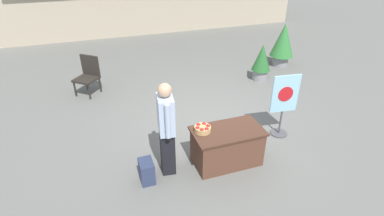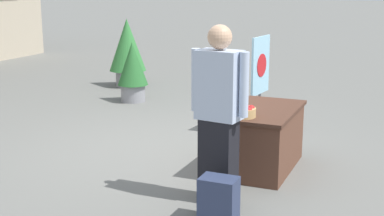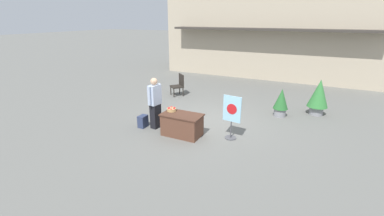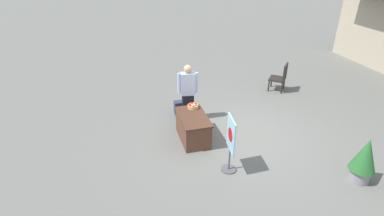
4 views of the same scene
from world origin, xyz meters
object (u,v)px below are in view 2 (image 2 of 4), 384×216
potted_plant_near_right (127,49)px  display_table (263,139)px  apple_basket (242,111)px  person_visitor (219,114)px  backpack (219,199)px  poster_board (260,80)px  potted_plant_far_left (133,70)px

potted_plant_near_right → display_table: bearing=-133.9°
display_table → apple_basket: bearing=165.3°
display_table → person_visitor: bearing=172.6°
display_table → person_visitor: size_ratio=0.74×
person_visitor → potted_plant_near_right: person_visitor is taller
backpack → poster_board: size_ratio=0.30×
display_table → potted_plant_far_left: size_ratio=1.19×
person_visitor → backpack: person_visitor is taller
potted_plant_far_left → backpack: bearing=-142.2°
backpack → poster_board: bearing=9.2°
apple_basket → potted_plant_near_right: size_ratio=0.21×
apple_basket → backpack: size_ratio=0.72×
display_table → potted_plant_near_right: 5.58m
apple_basket → potted_plant_near_right: (4.31, 3.89, 0.01)m
apple_basket → backpack: bearing=-172.7°
person_visitor → potted_plant_near_right: bearing=45.2°
display_table → apple_basket: size_ratio=4.32×
display_table → potted_plant_near_right: (3.86, 4.01, 0.42)m
person_visitor → potted_plant_far_left: person_visitor is taller
poster_board → apple_basket: bearing=-73.1°
display_table → person_visitor: (-1.11, 0.14, 0.54)m
display_table → potted_plant_far_left: potted_plant_far_left is taller
apple_basket → potted_plant_far_left: size_ratio=0.28×
potted_plant_near_right → poster_board: bearing=-123.7°
apple_basket → poster_board: size_ratio=0.22×
person_visitor → potted_plant_near_right: size_ratio=1.25×
display_table → poster_board: bearing=17.5°
backpack → potted_plant_far_left: potted_plant_far_left is taller
person_visitor → backpack: (-0.43, -0.17, -0.70)m
display_table → backpack: (-1.54, -0.02, -0.15)m
backpack → potted_plant_near_right: potted_plant_near_right is taller
poster_board → potted_plant_far_left: poster_board is taller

